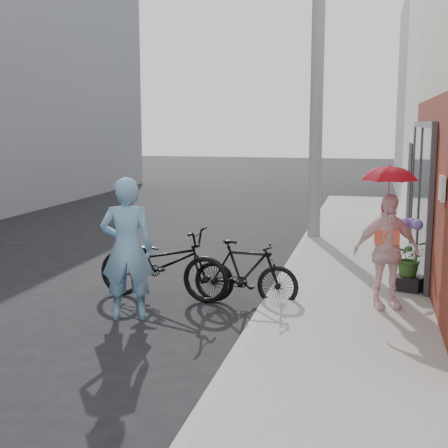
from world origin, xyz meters
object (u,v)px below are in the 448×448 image
at_px(utility_pole, 317,81).
at_px(bike_left, 163,263).
at_px(officer, 127,249).
at_px(planter, 409,283).
at_px(kimono_woman, 386,251).
at_px(bike_right, 246,273).

xyz_separation_m(utility_pole, bike_left, (-1.75, -5.13, -2.96)).
bearing_deg(utility_pole, bike_left, -108.86).
xyz_separation_m(officer, planter, (3.73, 1.92, -0.73)).
bearing_deg(utility_pole, planter, -66.53).
relative_size(bike_left, kimono_woman, 1.32).
bearing_deg(bike_right, bike_left, 94.18).
bearing_deg(officer, bike_left, -115.43).
relative_size(utility_pole, bike_left, 3.40).
bearing_deg(planter, kimono_woman, -110.26).
distance_m(utility_pole, bike_right, 5.97).
distance_m(utility_pole, planter, 5.63).
distance_m(bike_left, kimono_woman, 3.22).
height_order(bike_left, bike_right, bike_left).
height_order(bike_right, kimono_woman, kimono_woman).
height_order(utility_pole, bike_right, utility_pole).
relative_size(bike_right, planter, 3.93).
xyz_separation_m(bike_left, bike_right, (1.25, 0.01, -0.07)).
height_order(utility_pole, bike_left, utility_pole).
relative_size(bike_right, kimono_woman, 1.00).
height_order(officer, planter, officer).
bearing_deg(planter, bike_left, -165.52).
distance_m(officer, bike_left, 1.09).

